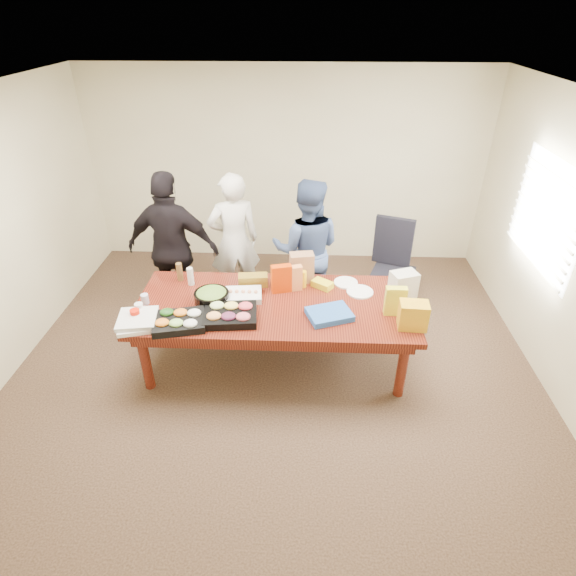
{
  "coord_description": "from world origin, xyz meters",
  "views": [
    {
      "loc": [
        0.3,
        -3.86,
        3.34
      ],
      "look_at": [
        0.13,
        0.1,
        0.87
      ],
      "focal_mm": 28.83,
      "sensor_mm": 36.0,
      "label": 1
    }
  ],
  "objects_px": {
    "person_right": "(307,250)",
    "person_center": "(234,241)",
    "conference_table": "(275,333)",
    "office_chair": "(393,271)",
    "salad_bowl": "(212,297)",
    "sheet_cake": "(243,295)"
  },
  "relations": [
    {
      "from": "person_right",
      "to": "person_center",
      "type": "bearing_deg",
      "value": -9.14
    },
    {
      "from": "conference_table",
      "to": "office_chair",
      "type": "relative_size",
      "value": 2.52
    },
    {
      "from": "office_chair",
      "to": "person_right",
      "type": "relative_size",
      "value": 0.65
    },
    {
      "from": "conference_table",
      "to": "office_chair",
      "type": "bearing_deg",
      "value": 37.69
    },
    {
      "from": "office_chair",
      "to": "person_right",
      "type": "bearing_deg",
      "value": -156.72
    },
    {
      "from": "conference_table",
      "to": "person_center",
      "type": "bearing_deg",
      "value": 115.81
    },
    {
      "from": "conference_table",
      "to": "salad_bowl",
      "type": "relative_size",
      "value": 8.03
    },
    {
      "from": "conference_table",
      "to": "person_center",
      "type": "relative_size",
      "value": 1.64
    },
    {
      "from": "salad_bowl",
      "to": "conference_table",
      "type": "bearing_deg",
      "value": -0.17
    },
    {
      "from": "person_right",
      "to": "sheet_cake",
      "type": "relative_size",
      "value": 4.62
    },
    {
      "from": "conference_table",
      "to": "sheet_cake",
      "type": "height_order",
      "value": "sheet_cake"
    },
    {
      "from": "conference_table",
      "to": "sheet_cake",
      "type": "xyz_separation_m",
      "value": [
        -0.33,
        0.09,
        0.41
      ]
    },
    {
      "from": "person_right",
      "to": "sheet_cake",
      "type": "height_order",
      "value": "person_right"
    },
    {
      "from": "office_chair",
      "to": "salad_bowl",
      "type": "bearing_deg",
      "value": -132.54
    },
    {
      "from": "conference_table",
      "to": "salad_bowl",
      "type": "bearing_deg",
      "value": 179.83
    },
    {
      "from": "conference_table",
      "to": "person_right",
      "type": "distance_m",
      "value": 1.14
    },
    {
      "from": "person_center",
      "to": "sheet_cake",
      "type": "xyz_separation_m",
      "value": [
        0.24,
        -1.09,
        -0.07
      ]
    },
    {
      "from": "person_center",
      "to": "salad_bowl",
      "type": "height_order",
      "value": "person_center"
    },
    {
      "from": "conference_table",
      "to": "person_right",
      "type": "bearing_deg",
      "value": 72.55
    },
    {
      "from": "conference_table",
      "to": "salad_bowl",
      "type": "distance_m",
      "value": 0.77
    },
    {
      "from": "conference_table",
      "to": "person_right",
      "type": "xyz_separation_m",
      "value": [
        0.31,
        0.99,
        0.48
      ]
    },
    {
      "from": "person_right",
      "to": "sheet_cake",
      "type": "distance_m",
      "value": 1.1
    }
  ]
}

